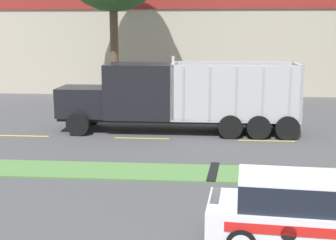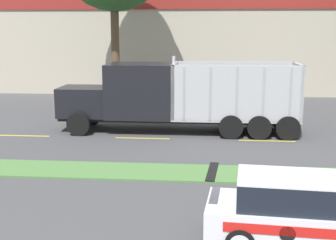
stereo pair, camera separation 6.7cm
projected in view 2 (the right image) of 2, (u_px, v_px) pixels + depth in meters
grass_verge at (186, 173)px, 15.52m from camera, size 120.00×1.85×0.06m
centre_line_3 at (23, 136)px, 21.01m from camera, size 2.40×0.14×0.01m
centre_line_4 at (142, 138)px, 20.53m from camera, size 2.40×0.14×0.01m
centre_line_5 at (267, 141)px, 20.05m from camera, size 2.40×0.14×0.01m
dump_truck_mid at (158, 97)px, 21.62m from camera, size 11.04×2.73×3.55m
rally_car at (295, 210)px, 10.30m from camera, size 4.18×2.11×1.61m
store_building_backdrop at (190, 44)px, 38.71m from camera, size 31.74×12.10×6.90m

